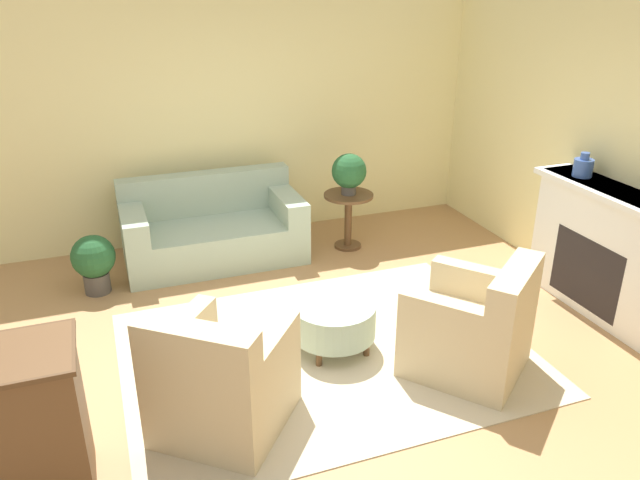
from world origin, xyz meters
TOP-DOWN VIEW (x-y plane):
  - ground_plane at (0.00, 0.00)m, footprint 16.00×16.00m
  - wall_back at (0.00, 2.79)m, footprint 9.46×0.12m
  - wall_right at (2.79, 0.00)m, footprint 0.12×9.46m
  - rug at (0.00, 0.00)m, footprint 3.17×2.41m
  - couch at (-0.48, 2.13)m, footprint 1.83×0.93m
  - armchair_left at (-0.96, -0.59)m, footprint 1.12×1.12m
  - armchair_right at (0.96, -0.59)m, footprint 1.12×1.12m
  - ottoman_table at (0.09, 0.06)m, footprint 0.67×0.67m
  - side_table at (0.97, 1.90)m, footprint 0.54×0.54m
  - fireplace at (2.54, -0.17)m, footprint 0.44×1.56m
  - vase_mantel_near at (2.53, 0.24)m, footprint 0.17×0.17m
  - potted_plant_on_side_table at (0.97, 1.90)m, footprint 0.37×0.37m
  - potted_plant_floor at (-1.68, 1.74)m, footprint 0.41×0.41m

SIDE VIEW (x-z plane):
  - ground_plane at x=0.00m, z-range 0.00..0.00m
  - rug at x=0.00m, z-range 0.00..0.01m
  - ottoman_table at x=0.09m, z-range 0.07..0.46m
  - couch at x=-0.48m, z-range -0.12..0.74m
  - potted_plant_floor at x=-1.68m, z-range 0.04..0.62m
  - armchair_left at x=-0.96m, z-range -0.10..0.82m
  - armchair_right at x=0.96m, z-range -0.10..0.82m
  - side_table at x=0.97m, z-range 0.11..0.73m
  - fireplace at x=2.54m, z-range 0.03..1.17m
  - potted_plant_on_side_table at x=0.97m, z-range 0.65..1.09m
  - vase_mantel_near at x=2.53m, z-range 1.12..1.34m
  - wall_back at x=0.00m, z-range 0.00..2.80m
  - wall_right at x=2.79m, z-range 0.00..2.80m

